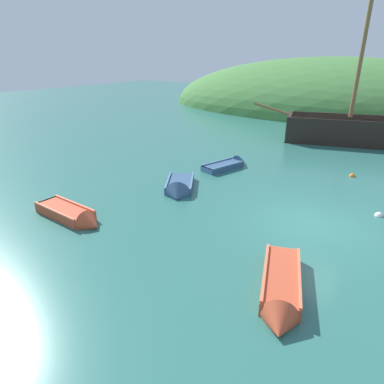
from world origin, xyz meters
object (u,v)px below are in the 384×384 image
rowboat_outer_right (179,189)px  rowboat_center (280,292)px  rowboat_outer_left (229,166)px  buoy_white (379,216)px  rowboat_far (72,216)px  buoy_orange (352,176)px

rowboat_outer_right → rowboat_center: (6.58, -4.65, 0.05)m
rowboat_outer_left → buoy_white: rowboat_outer_left is taller
rowboat_outer_right → rowboat_center: size_ratio=0.88×
rowboat_far → rowboat_outer_right: (1.80, 4.71, -0.04)m
rowboat_outer_right → buoy_orange: 9.41m
rowboat_far → buoy_orange: (8.38, 11.43, -0.13)m
rowboat_outer_right → buoy_white: rowboat_outer_right is taller
rowboat_outer_right → rowboat_center: rowboat_outer_right is taller
rowboat_far → rowboat_outer_left: size_ratio=1.06×
buoy_white → rowboat_far: bearing=-145.6°
buoy_orange → buoy_white: bearing=-69.5°
rowboat_center → rowboat_far: bearing=-107.2°
rowboat_center → buoy_white: 7.04m
rowboat_far → buoy_orange: 14.17m
rowboat_center → buoy_orange: (-0.00, 11.37, -0.14)m
rowboat_outer_left → rowboat_center: rowboat_center is taller
rowboat_outer_right → buoy_orange: rowboat_outer_right is taller
rowboat_far → buoy_white: 12.21m
rowboat_outer_left → rowboat_outer_right: size_ratio=1.02×
rowboat_outer_left → buoy_orange: 6.63m
rowboat_far → rowboat_outer_left: rowboat_far is taller
rowboat_center → rowboat_outer_right: bearing=-142.8°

